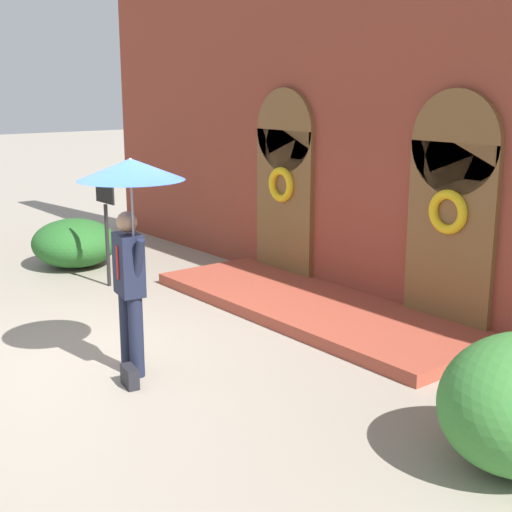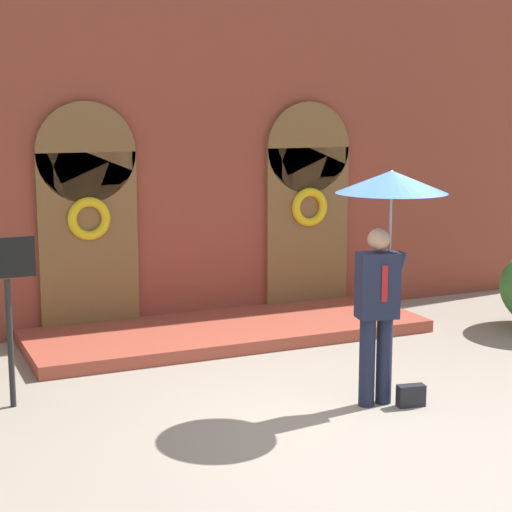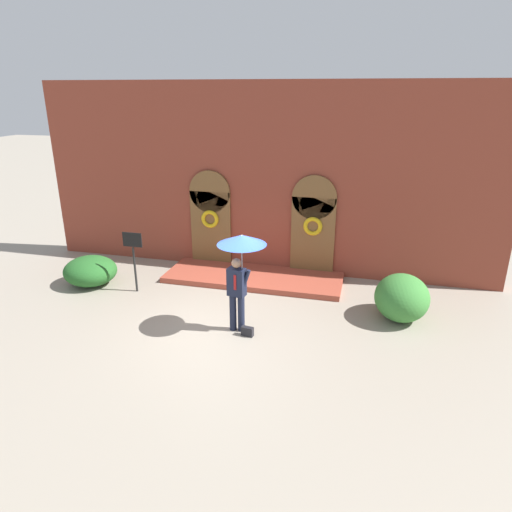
{
  "view_description": "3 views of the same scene",
  "coord_description": "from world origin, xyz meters",
  "px_view_note": "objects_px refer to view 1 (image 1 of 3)",
  "views": [
    {
      "loc": [
        6.97,
        -3.4,
        3.07
      ],
      "look_at": [
        0.48,
        1.7,
        1.09
      ],
      "focal_mm": 50.0,
      "sensor_mm": 36.0,
      "label": 1
    },
    {
      "loc": [
        -4.07,
        -7.02,
        2.97
      ],
      "look_at": [
        -0.14,
        1.81,
        1.28
      ],
      "focal_mm": 60.0,
      "sensor_mm": 36.0,
      "label": 2
    },
    {
      "loc": [
        3.17,
        -9.04,
        5.35
      ],
      "look_at": [
        0.55,
        1.22,
        1.46
      ],
      "focal_mm": 32.0,
      "sensor_mm": 36.0,
      "label": 3
    }
  ],
  "objects_px": {
    "person_with_umbrella": "(131,202)",
    "sign_post": "(106,213)",
    "shrub_left": "(74,243)",
    "handbag": "(130,377)"
  },
  "relations": [
    {
      "from": "person_with_umbrella",
      "to": "handbag",
      "type": "height_order",
      "value": "person_with_umbrella"
    },
    {
      "from": "person_with_umbrella",
      "to": "shrub_left",
      "type": "relative_size",
      "value": 1.56
    },
    {
      "from": "shrub_left",
      "to": "handbag",
      "type": "bearing_deg",
      "value": -18.49
    },
    {
      "from": "handbag",
      "to": "shrub_left",
      "type": "xyz_separation_m",
      "value": [
        -5.17,
        1.73,
        0.31
      ]
    },
    {
      "from": "person_with_umbrella",
      "to": "shrub_left",
      "type": "xyz_separation_m",
      "value": [
        -4.97,
        1.53,
        -1.5
      ]
    },
    {
      "from": "sign_post",
      "to": "handbag",
      "type": "bearing_deg",
      "value": -23.78
    },
    {
      "from": "person_with_umbrella",
      "to": "sign_post",
      "type": "height_order",
      "value": "person_with_umbrella"
    },
    {
      "from": "person_with_umbrella",
      "to": "sign_post",
      "type": "relative_size",
      "value": 1.37
    },
    {
      "from": "sign_post",
      "to": "person_with_umbrella",
      "type": "bearing_deg",
      "value": -22.21
    },
    {
      "from": "handbag",
      "to": "shrub_left",
      "type": "height_order",
      "value": "shrub_left"
    }
  ]
}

